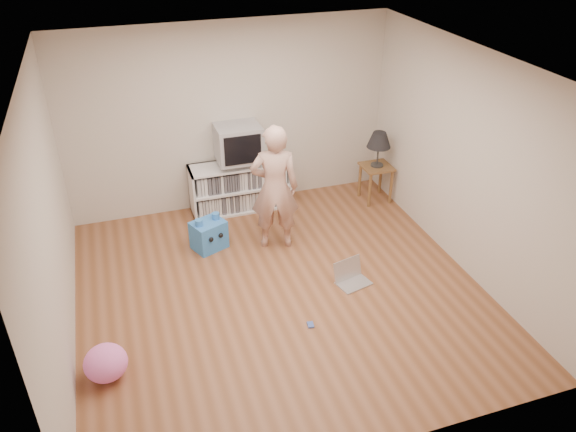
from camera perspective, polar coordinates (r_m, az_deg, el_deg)
The scene contains 13 objects.
ground at distance 6.53m, azimuth -0.80°, elevation -7.59°, with size 4.50×4.50×0.00m, color brown.
walls at distance 5.82m, azimuth -0.89°, elevation 2.54°, with size 4.52×4.52×2.60m.
ceiling at distance 5.33m, azimuth -1.00°, elevation 14.97°, with size 4.50×4.50×0.01m, color white.
media_unit at distance 8.01m, azimuth -4.91°, elevation 3.07°, with size 1.40×0.45×0.70m.
dvd_deck at distance 7.83m, azimuth -5.01°, elevation 5.52°, with size 0.45×0.35×0.07m, color gray.
crt_tv at distance 7.71m, azimuth -5.10°, elevation 7.43°, with size 0.60×0.53×0.50m.
side_table at distance 8.27m, azimuth 8.94°, elevation 4.23°, with size 0.42×0.42×0.55m.
table_lamp at distance 8.05m, azimuth 9.23°, elevation 7.58°, with size 0.34×0.34×0.52m.
person at distance 6.90m, azimuth -1.37°, elevation 2.85°, with size 0.60×0.39×1.65m, color tan.
laptop at distance 6.67m, azimuth 6.38°, elevation -6.10°, with size 0.44×0.39×0.26m.
playing_cards at distance 6.07m, azimuth 2.30°, elevation -10.98°, with size 0.07×0.09×0.02m, color #415CAE.
plush_blue at distance 7.22m, azimuth -8.05°, elevation -1.87°, with size 0.49×0.45×0.46m.
plush_pink at distance 5.69m, azimuth -18.03°, elevation -14.01°, with size 0.41×0.41×0.35m, color #FF71CF.
Camera 1 is at (-1.53, -4.91, 4.03)m, focal length 35.00 mm.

